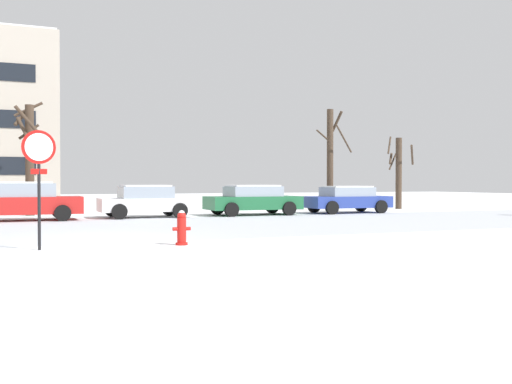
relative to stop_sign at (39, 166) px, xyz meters
name	(u,v)px	position (x,y,z in m)	size (l,w,h in m)	color
ground_plane	(99,240)	(1.53, 1.69, -1.89)	(120.00, 120.00, 0.00)	white
road_surface	(83,229)	(1.53, 5.56, -1.89)	(80.00, 9.73, 0.00)	#B7BCC4
stop_sign	(39,166)	(0.00, 0.00, 0.00)	(0.74, 0.19, 2.70)	black
fire_hydrant	(182,228)	(3.24, -0.21, -1.47)	(0.44, 0.30, 0.84)	red
parked_car_red	(21,201)	(-0.27, 10.93, -1.11)	(4.58, 2.12, 1.54)	red
parked_car_white	(146,201)	(4.72, 11.21, -1.18)	(3.92, 2.15, 1.40)	white
parked_car_green	(253,200)	(9.71, 11.17, -1.18)	(4.32, 2.15, 1.39)	#1E6038
parked_car_blue	(347,199)	(14.70, 11.07, -1.20)	(4.21, 2.03, 1.33)	#283D93
tree_far_right	(399,171)	(19.73, 13.78, 0.26)	(1.90, 1.90, 4.17)	#423326
tree_far_left	(29,154)	(0.12, 14.63, 0.92)	(1.36, 1.39, 5.29)	#423326
tree_far_mid	(331,157)	(15.19, 13.59, 0.96)	(1.79, 1.85, 5.43)	#423326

